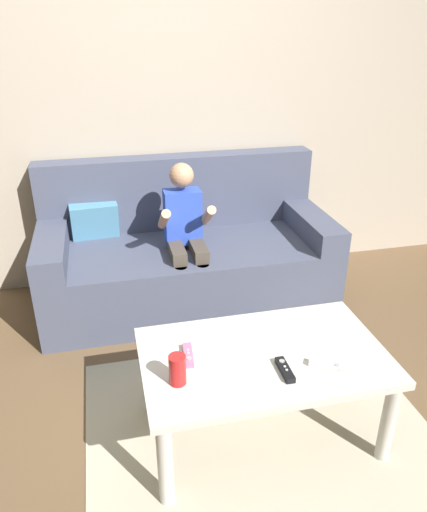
{
  "coord_description": "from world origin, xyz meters",
  "views": [
    {
      "loc": [
        -0.36,
        -1.46,
        1.67
      ],
      "look_at": [
        0.16,
        0.73,
        0.59
      ],
      "focal_mm": 34.31,
      "sensor_mm": 36.0,
      "label": 1
    }
  ],
  "objects": [
    {
      "name": "person_seated_on_couch",
      "position": [
        0.09,
        1.18,
        0.53
      ],
      "size": [
        0.31,
        0.38,
        0.93
      ],
      "color": "#4C4238",
      "rests_on": "ground"
    },
    {
      "name": "wall_back",
      "position": [
        0.0,
        1.74,
        1.25
      ],
      "size": [
        4.95,
        0.05,
        2.5
      ],
      "primitive_type": "cube",
      "color": "#B2A38E",
      "rests_on": "ground"
    },
    {
      "name": "coffee_table",
      "position": [
        0.22,
        0.1,
        0.37
      ],
      "size": [
        1.01,
        0.61,
        0.43
      ],
      "color": "beige",
      "rests_on": "ground"
    },
    {
      "name": "game_remote_pink_center",
      "position": [
        -0.09,
        0.14,
        0.44
      ],
      "size": [
        0.05,
        0.14,
        0.03
      ],
      "color": "pink",
      "rests_on": "coffee_table"
    },
    {
      "name": "soda_can",
      "position": [
        -0.15,
        -0.0,
        0.49
      ],
      "size": [
        0.07,
        0.07,
        0.12
      ],
      "primitive_type": "cylinder",
      "color": "red",
      "rests_on": "coffee_table"
    },
    {
      "name": "game_remote_black_far_corner",
      "position": [
        0.26,
        -0.04,
        0.44
      ],
      "size": [
        0.04,
        0.14,
        0.03
      ],
      "color": "black",
      "rests_on": "coffee_table"
    },
    {
      "name": "couch",
      "position": [
        0.12,
        1.36,
        0.3
      ],
      "size": [
        1.8,
        0.8,
        0.88
      ],
      "color": "#474C60",
      "rests_on": "ground"
    },
    {
      "name": "game_remote_white_near_edge",
      "position": [
        0.44,
        -0.05,
        0.44
      ],
      "size": [
        0.14,
        0.11,
        0.03
      ],
      "color": "white",
      "rests_on": "coffee_table"
    },
    {
      "name": "ground_plane",
      "position": [
        0.0,
        0.0,
        0.0
      ],
      "size": [
        9.89,
        9.89,
        0.0
      ],
      "primitive_type": "plane",
      "color": "brown"
    },
    {
      "name": "area_rug",
      "position": [
        0.22,
        0.1,
        0.0
      ],
      "size": [
        1.53,
        1.28,
        0.01
      ],
      "primitive_type": "cube",
      "color": "#BCB299",
      "rests_on": "ground"
    }
  ]
}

